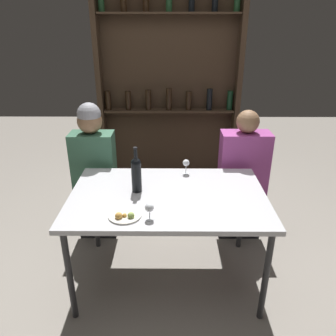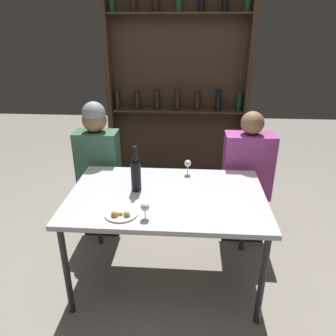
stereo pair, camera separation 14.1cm
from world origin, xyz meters
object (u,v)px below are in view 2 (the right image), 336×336
seated_person_right (246,182)px  wine_glass_0 (145,208)px  wine_bottle (136,172)px  wine_glass_1 (188,164)px  seated_person_left (99,171)px  food_plate_0 (121,214)px

seated_person_right → wine_glass_0: bearing=-130.0°
wine_bottle → wine_glass_1: 0.50m
wine_glass_1 → seated_person_right: 0.66m
wine_glass_0 → seated_person_right: 1.28m
wine_bottle → seated_person_right: size_ratio=0.28×
wine_glass_1 → seated_person_left: 0.90m
wine_glass_0 → seated_person_right: size_ratio=0.09×
food_plate_0 → seated_person_left: 1.02m
wine_bottle → seated_person_left: size_ratio=0.27×
wine_glass_1 → food_plate_0: bearing=-122.5°
seated_person_left → wine_glass_0: bearing=-59.3°
seated_person_left → wine_bottle: bearing=-52.0°
food_plate_0 → wine_glass_1: bearing=57.5°
seated_person_left → seated_person_right: size_ratio=1.05×
wine_bottle → wine_glass_1: size_ratio=2.78×
food_plate_0 → seated_person_right: (0.97, 0.93, -0.20)m
seated_person_right → food_plate_0: bearing=-136.0°
wine_glass_1 → seated_person_left: seated_person_left is taller
wine_bottle → wine_glass_0: bearing=-72.9°
seated_person_right → seated_person_left: bearing=180.0°
wine_bottle → wine_glass_0: 0.40m
wine_glass_1 → seated_person_right: seated_person_right is taller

